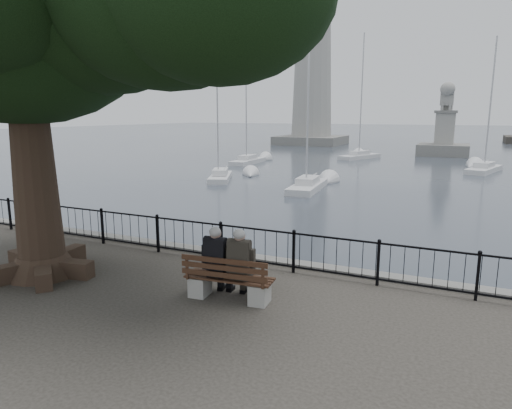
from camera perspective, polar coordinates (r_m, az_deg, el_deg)
The scene contains 12 objects.
harbor at distance 12.18m, azimuth 1.00°, elevation -9.31°, with size 260.00×260.00×1.20m.
railing at distance 11.41m, azimuth 0.00°, elevation -5.13°, with size 22.06×0.06×1.00m.
bench at distance 9.54m, azimuth -3.48°, elevation -9.92°, with size 1.89×0.74×0.97m.
person_left at distance 9.60m, azimuth -4.70°, elevation -7.44°, with size 0.47×0.79×1.55m.
person_right at distance 9.41m, azimuth -1.76°, elevation -7.80°, with size 0.47×0.79×1.55m.
lighthouse at distance 73.43m, azimuth 7.13°, elevation 17.33°, with size 9.76×9.76×29.95m.
lion_monument at distance 57.49m, azimuth 22.47°, elevation 7.75°, with size 5.58×5.58×8.34m.
sailboat_a at distance 33.62m, azimuth -4.49°, elevation 3.59°, with size 3.23×5.06×9.24m.
sailboat_b at distance 29.25m, azimuth 6.48°, elevation 2.48°, with size 2.07×5.66×11.61m.
sailboat_e at distance 44.55m, azimuth -1.04°, elevation 5.62°, with size 1.70×5.57×12.85m.
sailboat_g at distance 42.44m, azimuth 26.61°, elevation 4.07°, with size 3.07×5.94×10.96m.
sailboat_h at distance 50.68m, azimuth 12.81°, elevation 6.03°, with size 3.70×5.88×13.10m.
Camera 1 is at (4.60, -7.43, 3.79)m, focal length 32.00 mm.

